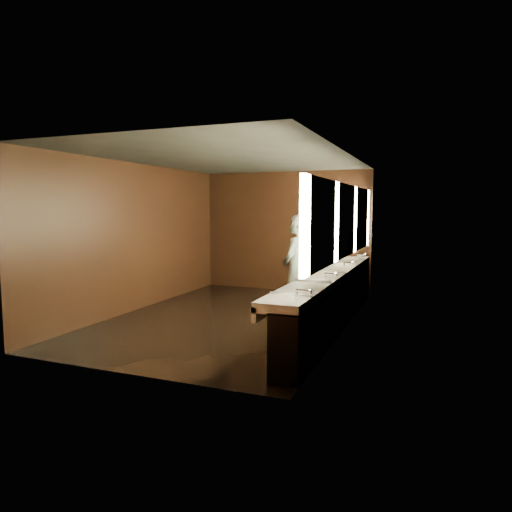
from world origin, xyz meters
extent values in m
plane|color=black|center=(0.00, 0.00, 0.00)|extent=(6.00, 6.00, 0.00)
cube|color=#2D2D2B|center=(0.00, 0.00, 2.80)|extent=(4.00, 6.00, 0.02)
cube|color=black|center=(0.00, 3.00, 1.40)|extent=(4.00, 0.02, 2.80)
cube|color=black|center=(0.00, -3.00, 1.40)|extent=(4.00, 0.02, 2.80)
cube|color=black|center=(-2.00, 0.00, 1.40)|extent=(0.02, 6.00, 2.80)
cube|color=black|center=(2.00, 0.00, 1.40)|extent=(0.02, 6.00, 2.80)
cube|color=black|center=(1.82, 0.00, 0.40)|extent=(0.36, 5.40, 0.81)
cube|color=white|center=(1.73, 0.00, 0.85)|extent=(0.55, 5.40, 0.12)
cube|color=white|center=(1.48, 0.00, 0.77)|extent=(0.06, 5.40, 0.18)
cylinder|color=silver|center=(1.91, -2.20, 0.99)|extent=(0.18, 0.04, 0.04)
cylinder|color=silver|center=(1.91, -0.73, 0.99)|extent=(0.18, 0.04, 0.04)
cylinder|color=silver|center=(1.91, 0.73, 0.99)|extent=(0.18, 0.04, 0.04)
cylinder|color=silver|center=(1.91, 2.20, 0.99)|extent=(0.18, 0.04, 0.04)
cube|color=#FFF8BD|center=(1.97, -2.40, 1.75)|extent=(0.06, 0.22, 1.15)
cube|color=white|center=(1.99, -1.60, 1.75)|extent=(0.03, 1.32, 1.15)
cube|color=#FFF8BD|center=(1.97, -0.80, 1.75)|extent=(0.06, 0.23, 1.15)
cube|color=white|center=(1.99, 0.00, 1.75)|extent=(0.03, 1.32, 1.15)
cube|color=#FFF8BD|center=(1.97, 0.80, 1.75)|extent=(0.06, 0.23, 1.15)
cube|color=white|center=(1.99, 1.60, 1.75)|extent=(0.03, 1.32, 1.15)
cube|color=#FFF8BD|center=(1.97, 2.40, 1.75)|extent=(0.06, 0.22, 1.15)
imported|color=#82BBC2|center=(1.21, -0.14, 0.92)|extent=(0.51, 0.71, 1.85)
cylinder|color=black|center=(1.58, -0.35, 0.25)|extent=(0.42, 0.42, 0.51)
camera|label=1|loc=(3.33, -7.28, 1.95)|focal=32.00mm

